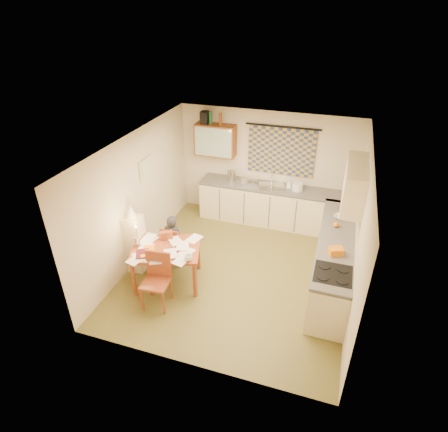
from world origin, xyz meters
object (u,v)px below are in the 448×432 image
(shelf_stand, at_px, (135,243))
(chair_far, at_px, (174,251))
(counter_back, at_px, (272,205))
(counter_right, at_px, (333,260))
(stove, at_px, (329,297))
(person, at_px, (173,241))
(dining_table, at_px, (168,265))

(shelf_stand, bearing_deg, chair_far, 35.29)
(chair_far, xyz_separation_m, shelf_stand, (-0.58, -0.41, 0.32))
(counter_back, relative_size, counter_right, 1.12)
(stove, height_order, person, person)
(counter_back, height_order, chair_far, counter_back)
(dining_table, relative_size, shelf_stand, 1.19)
(stove, xyz_separation_m, dining_table, (-2.82, 0.05, -0.08))
(counter_right, xyz_separation_m, dining_table, (-2.82, -0.97, -0.07))
(person, bearing_deg, counter_right, -173.00)
(counter_right, bearing_deg, person, -171.15)
(counter_back, bearing_deg, stove, -61.40)
(counter_right, height_order, shelf_stand, shelf_stand)
(stove, relative_size, person, 0.85)
(counter_right, xyz_separation_m, person, (-2.93, -0.46, 0.09))
(counter_back, relative_size, stove, 3.58)
(counter_back, bearing_deg, person, -124.57)
(counter_right, xyz_separation_m, chair_far, (-2.96, -0.39, -0.20))
(counter_back, xyz_separation_m, shelf_stand, (-2.07, -2.47, 0.13))
(dining_table, distance_m, shelf_stand, 0.77)
(counter_right, distance_m, chair_far, 2.99)
(person, relative_size, shelf_stand, 0.94)
(stove, xyz_separation_m, person, (-2.93, 0.56, 0.08))
(counter_right, bearing_deg, counter_back, 131.23)
(dining_table, distance_m, chair_far, 0.61)
(chair_far, distance_m, person, 0.30)
(person, distance_m, shelf_stand, 0.70)
(counter_back, relative_size, chair_far, 4.01)
(counter_right, height_order, chair_far, counter_right)
(counter_back, relative_size, shelf_stand, 2.86)
(counter_back, bearing_deg, chair_far, -125.98)
(counter_back, bearing_deg, counter_right, -48.77)
(dining_table, height_order, chair_far, chair_far)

